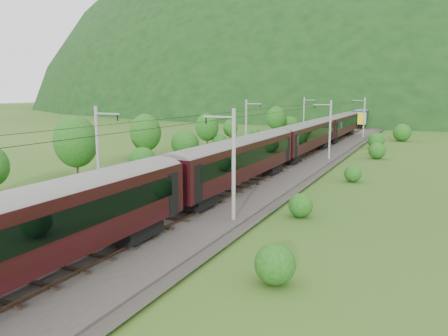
% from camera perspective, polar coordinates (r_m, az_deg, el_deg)
% --- Properties ---
extents(ground, '(600.00, 600.00, 0.00)m').
position_cam_1_polar(ground, '(34.94, -8.12, -5.85)').
color(ground, '#265119').
rests_on(ground, ground).
extents(railbed, '(14.00, 220.00, 0.30)m').
position_cam_1_polar(railbed, '(43.31, -0.80, -2.45)').
color(railbed, '#38332D').
rests_on(railbed, ground).
extents(track_left, '(2.40, 220.00, 0.27)m').
position_cam_1_polar(track_left, '(44.36, -3.58, -1.89)').
color(track_left, brown).
rests_on(track_left, railbed).
extents(track_right, '(2.40, 220.00, 0.27)m').
position_cam_1_polar(track_right, '(42.28, 2.12, -2.46)').
color(track_right, brown).
rests_on(track_right, railbed).
extents(catenary_left, '(2.54, 192.28, 8.00)m').
position_cam_1_polar(catenary_left, '(65.06, 2.97, 5.57)').
color(catenary_left, gray).
rests_on(catenary_left, railbed).
extents(catenary_right, '(2.54, 192.28, 8.00)m').
position_cam_1_polar(catenary_right, '(61.43, 13.61, 5.05)').
color(catenary_right, gray).
rests_on(catenary_right, railbed).
extents(overhead_wires, '(4.83, 198.00, 0.03)m').
position_cam_1_polar(overhead_wires, '(42.37, -0.82, 6.76)').
color(overhead_wires, black).
rests_on(overhead_wires, ground).
extents(mountain_main, '(504.00, 360.00, 244.00)m').
position_cam_1_polar(mountain_main, '(288.68, 21.96, 7.37)').
color(mountain_main, black).
rests_on(mountain_main, ground).
extents(mountain_ridge, '(336.00, 280.00, 132.00)m').
position_cam_1_polar(mountain_ridge, '(356.19, 2.60, 8.43)').
color(mountain_ridge, black).
rests_on(mountain_ridge, ground).
extents(train, '(3.21, 154.66, 5.60)m').
position_cam_1_polar(train, '(52.45, 7.20, 3.65)').
color(train, black).
rests_on(train, ground).
extents(hazard_post_near, '(0.17, 0.17, 1.64)m').
position_cam_1_polar(hazard_post_near, '(68.99, 9.40, 2.88)').
color(hazard_post_near, red).
rests_on(hazard_post_near, railbed).
extents(hazard_post_far, '(0.16, 0.16, 1.48)m').
position_cam_1_polar(hazard_post_far, '(54.12, 5.61, 0.96)').
color(hazard_post_far, red).
rests_on(hazard_post_far, railbed).
extents(signal, '(0.23, 0.23, 2.06)m').
position_cam_1_polar(signal, '(76.73, 8.65, 3.90)').
color(signal, black).
rests_on(signal, railbed).
extents(vegetation_left, '(11.22, 146.75, 6.89)m').
position_cam_1_polar(vegetation_left, '(59.10, -9.63, 3.38)').
color(vegetation_left, '#154512').
rests_on(vegetation_left, ground).
extents(vegetation_right, '(6.41, 107.61, 3.04)m').
position_cam_1_polar(vegetation_right, '(60.77, 18.94, 1.61)').
color(vegetation_right, '#154512').
rests_on(vegetation_right, ground).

